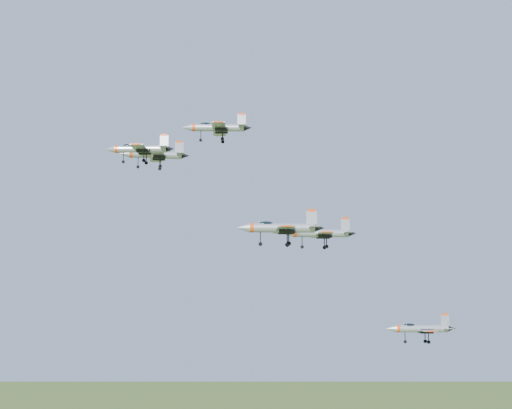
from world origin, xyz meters
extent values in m
cylinder|color=#9BA0A7|center=(-11.33, 15.29, 143.63)|extent=(10.15, 1.70, 1.46)
cone|color=#9BA0A7|center=(-17.41, 15.15, 143.63)|extent=(2.06, 1.51, 1.46)
cone|color=black|center=(-5.49, 15.43, 143.63)|extent=(1.60, 1.28, 1.24)
ellipsoid|color=black|center=(-13.81, 15.23, 144.19)|extent=(2.50, 1.11, 0.93)
cube|color=#9BA0A7|center=(-11.03, 12.15, 143.35)|extent=(2.70, 5.01, 0.16)
cube|color=#9BA0A7|center=(-11.18, 18.44, 143.35)|extent=(2.70, 5.01, 0.16)
cube|color=#9BA0A7|center=(-6.72, 15.40, 145.15)|extent=(1.69, 0.17, 2.36)
cube|color=#E74210|center=(-6.72, 15.40, 146.39)|extent=(1.24, 0.19, 0.39)
cylinder|color=#9BA0A7|center=(-13.87, -1.75, 141.12)|extent=(8.98, 2.84, 1.28)
cone|color=#9BA0A7|center=(-19.12, -0.80, 141.12)|extent=(1.98, 1.58, 1.28)
cone|color=black|center=(-8.82, -2.66, 141.12)|extent=(1.55, 1.32, 1.09)
ellipsoid|color=black|center=(-16.01, -1.36, 141.60)|extent=(2.30, 1.29, 0.82)
cube|color=#9BA0A7|center=(-14.17, -4.51, 140.87)|extent=(3.01, 4.68, 0.14)
cube|color=#9BA0A7|center=(-13.19, 0.94, 140.87)|extent=(3.01, 4.68, 0.14)
cube|color=#9BA0A7|center=(-9.89, -2.47, 142.45)|extent=(1.48, 0.38, 2.07)
cube|color=#E74210|center=(-9.89, -2.47, 143.54)|extent=(1.09, 0.33, 0.35)
cylinder|color=#9BA0A7|center=(-2.05, -19.04, 141.12)|extent=(7.85, 2.04, 1.12)
cone|color=#9BA0A7|center=(-6.69, -18.49, 141.12)|extent=(1.68, 1.30, 1.12)
cone|color=black|center=(2.41, -19.57, 141.12)|extent=(1.31, 1.09, 0.95)
ellipsoid|color=black|center=(-3.94, -18.82, 141.54)|extent=(1.98, 1.03, 0.71)
cube|color=#9BA0A7|center=(-2.17, -21.46, 140.90)|extent=(2.42, 4.01, 0.12)
cube|color=#9BA0A7|center=(-1.60, -16.66, 140.90)|extent=(2.42, 4.01, 0.12)
cube|color=#9BA0A7|center=(1.46, -19.46, 142.28)|extent=(1.30, 0.26, 1.81)
cube|color=#E74210|center=(1.46, -19.46, 143.23)|extent=(0.96, 0.23, 0.30)
cylinder|color=#9BA0A7|center=(18.79, 3.16, 127.44)|extent=(10.24, 2.22, 1.47)
cone|color=#9BA0A7|center=(12.71, 3.61, 127.44)|extent=(2.13, 1.61, 1.47)
cone|color=black|center=(24.64, 2.72, 127.44)|extent=(1.67, 1.36, 1.25)
ellipsoid|color=black|center=(16.31, 3.34, 127.99)|extent=(2.55, 1.24, 0.93)
cube|color=#9BA0A7|center=(18.77, -0.01, 127.16)|extent=(2.96, 5.14, 0.16)
cube|color=#9BA0A7|center=(19.25, 6.29, 127.16)|extent=(2.96, 5.14, 0.16)
cube|color=#9BA0A7|center=(23.40, 2.81, 128.96)|extent=(1.70, 0.26, 2.37)
cube|color=#E74210|center=(23.40, 2.81, 130.20)|extent=(1.25, 0.25, 0.39)
cylinder|color=#9BA0A7|center=(8.52, -14.37, 126.55)|extent=(10.29, 2.36, 1.47)
cone|color=#9BA0A7|center=(2.42, -13.84, 126.55)|extent=(2.16, 1.65, 1.47)
cone|color=black|center=(14.39, -14.88, 126.55)|extent=(1.69, 1.39, 1.25)
ellipsoid|color=black|center=(6.04, -14.15, 127.11)|extent=(2.58, 1.27, 0.94)
cube|color=#9BA0A7|center=(8.47, -17.55, 126.27)|extent=(3.03, 5.20, 0.16)
cube|color=#9BA0A7|center=(9.02, -11.23, 126.27)|extent=(3.03, 5.20, 0.16)
cube|color=#9BA0A7|center=(13.15, -14.78, 128.08)|extent=(1.71, 0.28, 2.38)
cube|color=#E74210|center=(13.15, -14.78, 129.33)|extent=(1.26, 0.27, 0.40)
cylinder|color=#9BA0A7|center=(36.07, -0.90, 110.31)|extent=(9.26, 2.30, 1.32)
cone|color=#9BA0A7|center=(30.60, -0.31, 110.31)|extent=(1.97, 1.51, 1.32)
cone|color=black|center=(41.34, -1.47, 110.31)|extent=(1.54, 1.27, 1.13)
ellipsoid|color=black|center=(33.84, -0.66, 110.80)|extent=(2.33, 1.19, 0.84)
cube|color=#9BA0A7|center=(35.97, -3.76, 110.05)|extent=(2.81, 4.71, 0.14)
cube|color=#9BA0A7|center=(36.58, 1.91, 110.05)|extent=(2.81, 4.71, 0.14)
cube|color=#9BA0A7|center=(40.22, -1.35, 111.68)|extent=(1.53, 0.29, 2.14)
cube|color=#E74210|center=(40.22, -1.35, 112.80)|extent=(1.13, 0.26, 0.36)
camera|label=1|loc=(-11.16, -123.51, 115.58)|focal=50.00mm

